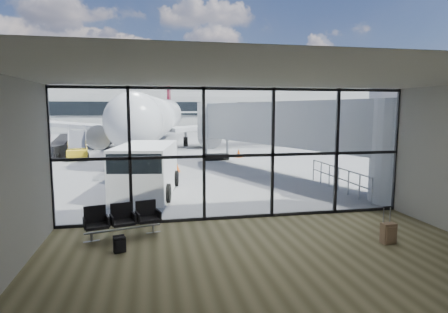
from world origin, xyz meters
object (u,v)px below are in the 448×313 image
object	(u,v)px
backpack	(120,245)
suitcase	(389,233)
belt_loader	(56,150)
mobile_stairs	(78,153)
seating_row	(122,218)
service_van	(146,169)
airliner	(159,117)

from	to	relation	value
backpack	suitcase	bearing A→B (deg)	-22.31
belt_loader	mobile_stairs	distance (m)	2.26
seating_row	service_van	bearing A→B (deg)	68.89
seating_row	suitcase	distance (m)	7.67
mobile_stairs	backpack	bearing A→B (deg)	-85.45
seating_row	suitcase	size ratio (longest dim) A/B	2.09
belt_loader	backpack	bearing A→B (deg)	-60.06
backpack	airliner	xyz separation A→B (m)	(1.79, 30.56, 2.74)
suitcase	airliner	bearing A→B (deg)	97.66
service_van	backpack	bearing A→B (deg)	-85.57
suitcase	belt_loader	size ratio (longest dim) A/B	0.26
airliner	service_van	size ratio (longest dim) A/B	6.99
suitcase	service_van	bearing A→B (deg)	128.67
belt_loader	service_van	bearing A→B (deg)	-50.83
suitcase	belt_loader	world-z (taller)	belt_loader
airliner	belt_loader	world-z (taller)	airliner
airliner	suitcase	bearing A→B (deg)	-73.21
backpack	suitcase	size ratio (longest dim) A/B	0.44
backpack	mobile_stairs	distance (m)	20.72
mobile_stairs	airliner	bearing A→B (deg)	49.88
backpack	service_van	distance (m)	6.99
backpack	belt_loader	world-z (taller)	belt_loader
backpack	mobile_stairs	size ratio (longest dim) A/B	0.14
mobile_stairs	suitcase	bearing A→B (deg)	-68.67
backpack	seating_row	bearing A→B (deg)	74.63
seating_row	mobile_stairs	distance (m)	19.40
service_van	mobile_stairs	size ratio (longest dim) A/B	1.69
suitcase	airliner	distance (m)	31.96
airliner	service_van	world-z (taller)	airliner
airliner	service_van	xyz separation A→B (m)	(-1.16, -23.66, -1.82)
suitcase	mobile_stairs	xyz separation A→B (m)	(-11.97, 21.00, 0.19)
backpack	belt_loader	distance (m)	22.43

